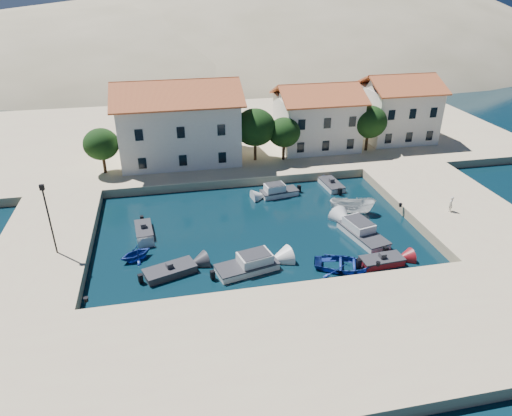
{
  "coord_description": "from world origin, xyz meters",
  "views": [
    {
      "loc": [
        -7.63,
        -26.9,
        21.84
      ],
      "look_at": [
        0.07,
        10.69,
        2.0
      ],
      "focal_mm": 32.0,
      "sensor_mm": 36.0,
      "label": 1
    }
  ],
  "objects_px": {
    "building_mid": "(317,115)",
    "rowboat_south": "(344,268)",
    "lamppost": "(48,213)",
    "cabin_cruiser_south": "(247,265)",
    "building_right": "(398,106)",
    "boat_east": "(351,213)",
    "building_left": "(179,120)",
    "cabin_cruiser_east": "(363,233)",
    "pedestrian": "(451,204)"
  },
  "relations": [
    {
      "from": "building_left",
      "to": "cabin_cruiser_east",
      "type": "distance_m",
      "value": 26.85
    },
    {
      "from": "boat_east",
      "to": "rowboat_south",
      "type": "bearing_deg",
      "value": 172.18
    },
    {
      "from": "building_mid",
      "to": "pedestrian",
      "type": "height_order",
      "value": "building_mid"
    },
    {
      "from": "rowboat_south",
      "to": "pedestrian",
      "type": "height_order",
      "value": "pedestrian"
    },
    {
      "from": "building_mid",
      "to": "rowboat_south",
      "type": "height_order",
      "value": "building_mid"
    },
    {
      "from": "building_left",
      "to": "boat_east",
      "type": "bearing_deg",
      "value": -45.53
    },
    {
      "from": "lamppost",
      "to": "rowboat_south",
      "type": "xyz_separation_m",
      "value": [
        23.33,
        -5.68,
        -4.75
      ]
    },
    {
      "from": "lamppost",
      "to": "boat_east",
      "type": "distance_m",
      "value": 28.33
    },
    {
      "from": "boat_east",
      "to": "building_right",
      "type": "bearing_deg",
      "value": -18.95
    },
    {
      "from": "building_left",
      "to": "cabin_cruiser_east",
      "type": "relative_size",
      "value": 2.51
    },
    {
      "from": "lamppost",
      "to": "boat_east",
      "type": "height_order",
      "value": "lamppost"
    },
    {
      "from": "building_mid",
      "to": "building_right",
      "type": "height_order",
      "value": "building_right"
    },
    {
      "from": "building_left",
      "to": "lamppost",
      "type": "relative_size",
      "value": 2.36
    },
    {
      "from": "building_right",
      "to": "rowboat_south",
      "type": "relative_size",
      "value": 1.9
    },
    {
      "from": "rowboat_south",
      "to": "cabin_cruiser_east",
      "type": "height_order",
      "value": "cabin_cruiser_east"
    },
    {
      "from": "rowboat_south",
      "to": "boat_east",
      "type": "height_order",
      "value": "boat_east"
    },
    {
      "from": "building_mid",
      "to": "rowboat_south",
      "type": "bearing_deg",
      "value": -103.01
    },
    {
      "from": "building_mid",
      "to": "lamppost",
      "type": "height_order",
      "value": "building_mid"
    },
    {
      "from": "building_left",
      "to": "boat_east",
      "type": "height_order",
      "value": "building_left"
    },
    {
      "from": "building_right",
      "to": "rowboat_south",
      "type": "height_order",
      "value": "building_right"
    },
    {
      "from": "pedestrian",
      "to": "cabin_cruiser_south",
      "type": "bearing_deg",
      "value": -28.01
    },
    {
      "from": "cabin_cruiser_east",
      "to": "pedestrian",
      "type": "height_order",
      "value": "pedestrian"
    },
    {
      "from": "building_mid",
      "to": "cabin_cruiser_east",
      "type": "xyz_separation_m",
      "value": [
        -2.66,
        -22.35,
        -4.75
      ]
    },
    {
      "from": "rowboat_south",
      "to": "boat_east",
      "type": "distance_m",
      "value": 10.16
    },
    {
      "from": "building_mid",
      "to": "cabin_cruiser_south",
      "type": "height_order",
      "value": "building_mid"
    },
    {
      "from": "rowboat_south",
      "to": "cabin_cruiser_east",
      "type": "distance_m",
      "value": 5.59
    },
    {
      "from": "rowboat_south",
      "to": "building_mid",
      "type": "bearing_deg",
      "value": 7.04
    },
    {
      "from": "rowboat_south",
      "to": "boat_east",
      "type": "xyz_separation_m",
      "value": [
        4.38,
        9.16,
        0.0
      ]
    },
    {
      "from": "cabin_cruiser_south",
      "to": "rowboat_south",
      "type": "height_order",
      "value": "cabin_cruiser_south"
    },
    {
      "from": "rowboat_south",
      "to": "pedestrian",
      "type": "xyz_separation_m",
      "value": [
        13.12,
        5.81,
        1.78
      ]
    },
    {
      "from": "building_right",
      "to": "pedestrian",
      "type": "xyz_separation_m",
      "value": [
        -5.04,
        -21.87,
        -3.69
      ]
    },
    {
      "from": "pedestrian",
      "to": "building_mid",
      "type": "bearing_deg",
      "value": -111.52
    },
    {
      "from": "building_left",
      "to": "rowboat_south",
      "type": "distance_m",
      "value": 28.89
    },
    {
      "from": "lamppost",
      "to": "pedestrian",
      "type": "height_order",
      "value": "lamppost"
    },
    {
      "from": "boat_east",
      "to": "pedestrian",
      "type": "bearing_deg",
      "value": -93.24
    },
    {
      "from": "lamppost",
      "to": "building_mid",
      "type": "bearing_deg",
      "value": 35.45
    },
    {
      "from": "boat_east",
      "to": "pedestrian",
      "type": "relative_size",
      "value": 2.94
    },
    {
      "from": "building_mid",
      "to": "lamppost",
      "type": "relative_size",
      "value": 1.69
    },
    {
      "from": "building_left",
      "to": "cabin_cruiser_east",
      "type": "bearing_deg",
      "value": -54.31
    },
    {
      "from": "building_mid",
      "to": "lamppost",
      "type": "bearing_deg",
      "value": -144.55
    },
    {
      "from": "building_right",
      "to": "pedestrian",
      "type": "distance_m",
      "value": 22.74
    },
    {
      "from": "building_right",
      "to": "lamppost",
      "type": "relative_size",
      "value": 1.52
    },
    {
      "from": "rowboat_south",
      "to": "building_left",
      "type": "bearing_deg",
      "value": 44.79
    },
    {
      "from": "building_right",
      "to": "cabin_cruiser_south",
      "type": "distance_m",
      "value": 37.43
    },
    {
      "from": "building_right",
      "to": "boat_east",
      "type": "distance_m",
      "value": 23.72
    },
    {
      "from": "building_left",
      "to": "building_mid",
      "type": "relative_size",
      "value": 1.4
    },
    {
      "from": "cabin_cruiser_south",
      "to": "pedestrian",
      "type": "bearing_deg",
      "value": -1.32
    },
    {
      "from": "building_left",
      "to": "lamppost",
      "type": "xyz_separation_m",
      "value": [
        -11.5,
        -20.0,
        -1.18
      ]
    },
    {
      "from": "pedestrian",
      "to": "building_right",
      "type": "bearing_deg",
      "value": -142.95
    },
    {
      "from": "building_left",
      "to": "building_right",
      "type": "distance_m",
      "value": 30.07
    }
  ]
}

